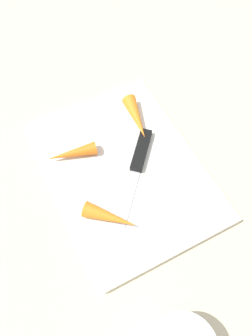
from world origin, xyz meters
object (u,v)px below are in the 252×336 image
Objects in this scene: cutting_board at (126,170)px; carrot_medium at (72,153)px; carrot_shortest at (110,217)px; carrot_longest at (137,118)px; knife at (140,156)px.

carrot_medium reaches higher than cutting_board.
carrot_shortest is 1.00× the size of carrot_medium.
carrot_longest is (-0.02, 0.14, 0.00)m from carrot_medium.
carrot_shortest is (0.08, -0.07, 0.02)m from cutting_board.
carrot_medium reaches higher than knife.
cutting_board is 0.11m from carrot_shortest.
carrot_shortest is at bearing -41.74° from cutting_board.
knife is (-0.01, 0.03, 0.01)m from cutting_board.
carrot_medium is at bearing 139.47° from carrot_shortest.
carrot_medium is (-0.07, -0.08, 0.02)m from cutting_board.
knife is 1.75× the size of carrot_medium.
carrot_longest is at bearing 96.00° from carrot_shortest.
cutting_board is at bearing -29.07° from carrot_longest.
carrot_longest reaches higher than knife.
carrot_longest is at bearing -162.21° from knife.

